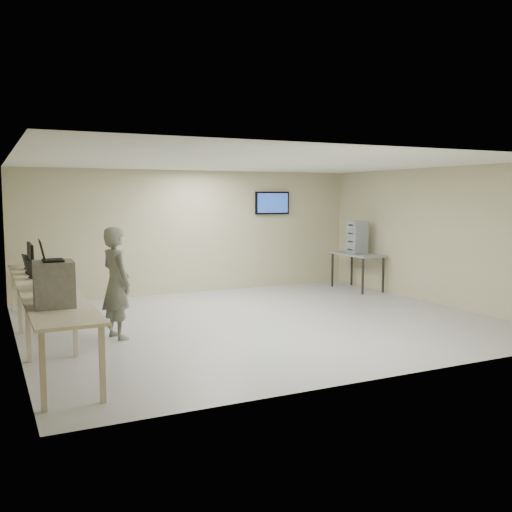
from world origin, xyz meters
name	(u,v)px	position (x,y,z in m)	size (l,w,h in m)	color
room	(261,242)	(0.03, 0.06, 1.41)	(8.01, 7.01, 2.81)	#B5B5B5
workbench	(45,290)	(-3.59, 0.00, 0.83)	(0.76, 6.00, 0.90)	beige
equipment_box	(54,284)	(-3.65, -1.80, 1.17)	(0.46, 0.52, 0.54)	gray
laptop_on_box	(48,256)	(-3.70, -1.80, 1.51)	(0.29, 0.35, 0.26)	black
laptop_0	(53,292)	(-3.60, -1.23, 0.98)	(0.39, 0.44, 0.31)	black
laptop_1	(45,285)	(-3.63, -0.46, 0.97)	(0.32, 0.36, 0.26)	black
laptop_2	(45,281)	(-3.59, -0.07, 0.96)	(0.35, 0.38, 0.25)	black
laptop_3	(36,274)	(-3.65, 0.77, 0.97)	(0.36, 0.40, 0.28)	black
laptop_4	(31,269)	(-3.67, 1.40, 0.98)	(0.34, 0.41, 0.31)	black
laptop_5	(31,266)	(-3.63, 2.00, 0.97)	(0.36, 0.40, 0.28)	black
monitor_near	(31,254)	(-3.60, 2.22, 1.16)	(0.20, 0.44, 0.43)	black
monitor_far	(29,251)	(-3.60, 2.75, 1.16)	(0.20, 0.44, 0.44)	black
soldier	(116,283)	(-2.55, -0.09, 0.87)	(0.64, 0.42, 1.75)	#565C48
side_table	(357,257)	(3.60, 2.13, 0.79)	(0.67, 1.44, 0.86)	gray
storage_bins	(357,237)	(3.58, 2.13, 1.25)	(0.37, 0.41, 0.77)	#8E99A4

